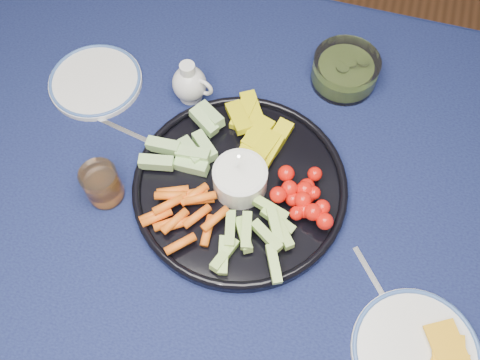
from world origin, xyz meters
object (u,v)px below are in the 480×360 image
(pickle_bowl, at_px, (345,71))
(side_plate_extra, at_px, (95,81))
(juice_tumbler, at_px, (103,186))
(dining_table, at_px, (224,212))
(cheese_plate, at_px, (417,352))
(crudite_platter, at_px, (239,184))
(creamer_pitcher, at_px, (190,84))

(pickle_bowl, height_order, side_plate_extra, pickle_bowl)
(pickle_bowl, xyz_separation_m, juice_tumbler, (-0.36, -0.38, 0.01))
(dining_table, distance_m, cheese_plate, 0.43)
(dining_table, bearing_deg, crudite_platter, 26.96)
(crudite_platter, height_order, side_plate_extra, crudite_platter)
(dining_table, distance_m, side_plate_extra, 0.38)
(dining_table, xyz_separation_m, pickle_bowl, (0.16, 0.32, 0.12))
(dining_table, relative_size, pickle_bowl, 12.52)
(juice_tumbler, bearing_deg, pickle_bowl, 46.16)
(juice_tumbler, bearing_deg, crudite_platter, 18.51)
(side_plate_extra, bearing_deg, creamer_pitcher, 6.83)
(cheese_plate, relative_size, juice_tumbler, 2.62)
(creamer_pitcher, relative_size, cheese_plate, 0.46)
(dining_table, distance_m, crudite_platter, 0.11)
(crudite_platter, bearing_deg, pickle_bowl, 65.94)
(cheese_plate, xyz_separation_m, side_plate_extra, (-0.70, 0.35, -0.00))
(creamer_pitcher, distance_m, side_plate_extra, 0.20)
(side_plate_extra, bearing_deg, cheese_plate, -26.94)
(crudite_platter, distance_m, cheese_plate, 0.40)
(dining_table, height_order, crudite_platter, crudite_platter)
(dining_table, height_order, side_plate_extra, side_plate_extra)
(juice_tumbler, xyz_separation_m, side_plate_extra, (-0.12, 0.23, -0.03))
(creamer_pitcher, bearing_deg, cheese_plate, -37.12)
(crudite_platter, height_order, creamer_pitcher, crudite_platter)
(creamer_pitcher, xyz_separation_m, pickle_bowl, (0.29, 0.13, -0.01))
(juice_tumbler, bearing_deg, side_plate_extra, 117.67)
(creamer_pitcher, bearing_deg, dining_table, -56.75)
(side_plate_extra, bearing_deg, pickle_bowl, 17.12)
(dining_table, bearing_deg, side_plate_extra, 152.73)
(crudite_platter, distance_m, juice_tumbler, 0.24)
(pickle_bowl, distance_m, side_plate_extra, 0.51)
(cheese_plate, bearing_deg, crudite_platter, 149.98)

